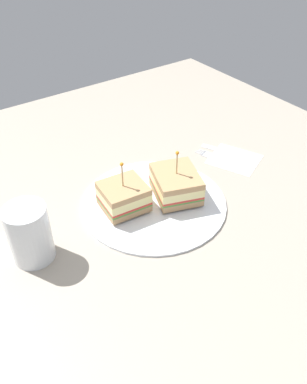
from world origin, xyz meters
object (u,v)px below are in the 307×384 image
at_px(drink_glass, 30,236).
at_px(fork, 215,157).
at_px(sandwich_half_back, 124,196).
at_px(knife, 224,151).
at_px(plate, 154,202).
at_px(sandwich_half_front, 176,184).
at_px(napkin, 234,159).

xyz_separation_m(drink_glass, fork, (-0.45, -0.04, -0.05)).
bearing_deg(sandwich_half_back, knife, -172.26).
relative_size(plate, fork, 2.31).
height_order(sandwich_half_front, napkin, sandwich_half_front).
xyz_separation_m(plate, knife, (-0.25, -0.06, -0.00)).
xyz_separation_m(sandwich_half_front, drink_glass, (0.29, -0.02, 0.01)).
distance_m(plate, knife, 0.25).
xyz_separation_m(sandwich_half_front, napkin, (-0.20, -0.03, -0.03)).
bearing_deg(napkin, plate, 4.70).
bearing_deg(napkin, fork, -43.73).
bearing_deg(drink_glass, napkin, -178.33).
xyz_separation_m(plate, fork, (-0.21, -0.05, -0.00)).
distance_m(sandwich_half_front, fork, 0.18).
distance_m(napkin, fork, 0.04).
relative_size(drink_glass, knife, 0.87).
bearing_deg(knife, napkin, 83.14).
xyz_separation_m(fork, knife, (-0.04, -0.01, 0.00)).
bearing_deg(sandwich_half_back, sandwich_half_front, 165.03).
height_order(sandwich_half_front, knife, sandwich_half_front).
height_order(drink_glass, napkin, drink_glass).
distance_m(plate, napkin, 0.24).
distance_m(napkin, knife, 0.04).
relative_size(plate, napkin, 2.69).
bearing_deg(sandwich_half_front, sandwich_half_back, -14.97).
xyz_separation_m(sandwich_half_front, fork, (-0.16, -0.06, -0.03)).
relative_size(sandwich_half_front, drink_glass, 1.17).
distance_m(sandwich_half_back, knife, 0.31).
bearing_deg(napkin, sandwich_half_front, 8.90).
bearing_deg(knife, drink_glass, 6.13).
distance_m(drink_glass, fork, 0.46).
distance_m(sandwich_half_back, napkin, 0.30).
height_order(fork, knife, same).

